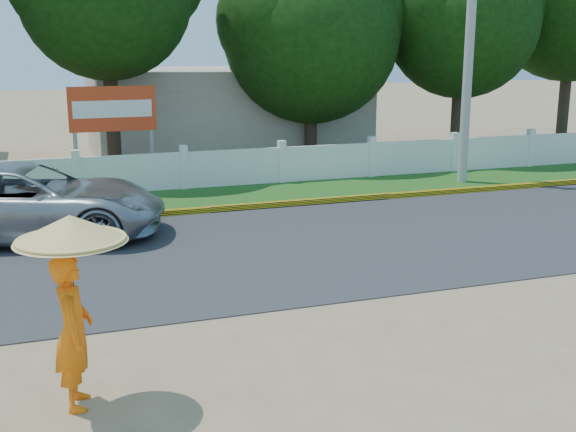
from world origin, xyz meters
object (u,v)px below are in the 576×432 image
object	(u,v)px
utility_pole	(469,44)
billboard	(113,114)
monk_with_parasol	(72,284)
vehicle	(26,202)

from	to	relation	value
utility_pole	billboard	xyz separation A→B (m)	(-10.06, 2.82, -2.00)
monk_with_parasol	billboard	bearing A→B (deg)	82.06
vehicle	monk_with_parasol	xyz separation A→B (m)	(0.59, -8.07, 0.68)
utility_pole	monk_with_parasol	world-z (taller)	utility_pole
utility_pole	vehicle	xyz separation A→B (m)	(-12.52, -2.52, -3.31)
vehicle	billboard	distance (m)	6.03
billboard	utility_pole	bearing A→B (deg)	-15.68
vehicle	billboard	size ratio (longest dim) A/B	2.01
monk_with_parasol	billboard	size ratio (longest dim) A/B	0.78
vehicle	billboard	xyz separation A→B (m)	(2.46, 5.34, 1.32)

